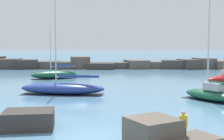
# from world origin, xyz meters

# --- Properties ---
(ground_plane) EXTENTS (600.00, 600.00, 0.00)m
(ground_plane) POSITION_xyz_m (0.00, 0.00, 0.00)
(ground_plane) COLOR teal
(open_sea_beyond) EXTENTS (400.00, 116.00, 0.01)m
(open_sea_beyond) POSITION_xyz_m (0.00, 107.72, 0.00)
(open_sea_beyond) COLOR teal
(open_sea_beyond) RESTS_ON ground
(breakwater_jetty) EXTENTS (62.42, 7.32, 2.42)m
(breakwater_jetty) POSITION_xyz_m (0.92, 47.88, 0.90)
(breakwater_jetty) COLOR #383330
(breakwater_jetty) RESTS_ON ground
(foreground_rocks) EXTENTS (11.49, 5.98, 1.24)m
(foreground_rocks) POSITION_xyz_m (0.41, 0.48, 0.51)
(foreground_rocks) COLOR brown
(foreground_rocks) RESTS_ON ground
(sailboat_moored_1) EXTENTS (6.81, 4.39, 7.59)m
(sailboat_moored_1) POSITION_xyz_m (-7.28, 28.49, 0.59)
(sailboat_moored_1) COLOR #195138
(sailboat_moored_1) RESTS_ON ground
(sailboat_moored_2) EXTENTS (8.36, 3.04, 9.31)m
(sailboat_moored_2) POSITION_xyz_m (-3.80, 14.42, 0.58)
(sailboat_moored_2) COLOR navy
(sailboat_moored_2) RESTS_ON ground
(sailboat_moored_3) EXTENTS (4.56, 5.39, 8.91)m
(sailboat_moored_3) POSITION_xyz_m (9.44, 10.99, 0.59)
(sailboat_moored_3) COLOR #195138
(sailboat_moored_3) RESTS_ON ground
(person_on_rocks) EXTENTS (0.36, 0.22, 1.60)m
(person_on_rocks) POSITION_xyz_m (4.45, -0.64, 0.89)
(person_on_rocks) COLOR #282833
(person_on_rocks) RESTS_ON ground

